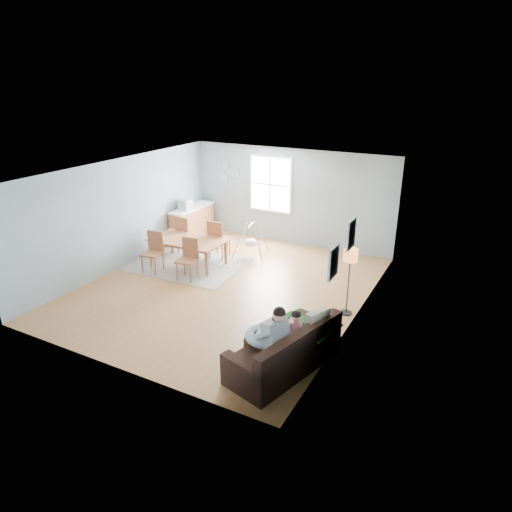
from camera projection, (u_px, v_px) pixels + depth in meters
The scene contains 22 objects.
room at pixel (224, 184), 9.58m from camera, with size 8.40×9.40×3.90m.
window at pixel (271, 184), 12.97m from camera, with size 1.32×0.08×1.62m.
pictures at pixel (342, 248), 7.64m from camera, with size 0.05×1.34×0.74m.
wall_plates at pixel (228, 173), 13.52m from camera, with size 0.67×0.02×0.66m.
sofa at pixel (286, 354), 7.46m from camera, with size 1.38×2.19×0.82m.
green_throw at pixel (308, 325), 7.88m from camera, with size 0.93×0.77×0.04m, color #13551D.
beige_pillow at pixel (318, 323), 7.52m from camera, with size 0.13×0.46×0.46m, color #C5AE96.
father at pixel (269, 337), 7.20m from camera, with size 0.97×0.61×1.30m.
nursing_pillow at pixel (262, 336), 7.31m from camera, with size 0.56×0.56×0.15m, color #A3B4CC.
infant at pixel (263, 331), 7.31m from camera, with size 0.16×0.37×0.14m.
toddler at pixel (291, 327), 7.49m from camera, with size 0.54×0.34×0.81m.
floor_lamp at pixel (350, 261), 8.91m from camera, with size 0.28×0.28×1.41m.
storage_cube at pixel (312, 336), 8.05m from camera, with size 0.49×0.45×0.49m.
rug at pixel (188, 264), 11.76m from camera, with size 2.79×2.12×0.01m, color gray.
dining_table at pixel (187, 252), 11.64m from camera, with size 1.91×1.06×0.67m, color brown.
chair_sw at pixel (154, 249), 11.17m from camera, with size 0.51×0.51×1.01m.
chair_se at pixel (189, 256), 10.77m from camera, with size 0.50×0.50×0.99m.
chair_nw at pixel (185, 232), 12.32m from camera, with size 0.49×0.49×1.04m.
chair_ne at pixel (217, 237), 11.92m from camera, with size 0.49×0.49×1.05m.
counter at pixel (192, 222), 13.53m from camera, with size 0.51×1.70×0.95m.
monitor at pixel (185, 205), 13.03m from camera, with size 0.35×0.33×0.31m.
baby_swing at pixel (251, 242), 12.18m from camera, with size 1.04×1.05×0.87m.
Camera 1 is at (5.04, -8.05, 4.54)m, focal length 32.00 mm.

